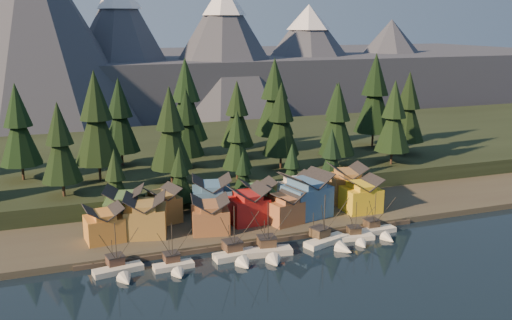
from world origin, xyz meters
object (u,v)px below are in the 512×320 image
object	(u,v)px
house_front_0	(104,222)
house_front_1	(145,214)
house_back_1	(162,204)
boat_3	(270,245)
boat_0	(119,265)
boat_4	(330,235)
house_back_0	(125,207)
boat_1	(174,260)
boat_5	(358,233)
boat_6	(379,227)
boat_2	(237,249)

from	to	relation	value
house_front_0	house_front_1	world-z (taller)	house_front_1
house_back_1	boat_3	bearing A→B (deg)	-69.66
boat_0	boat_4	bearing A→B (deg)	-10.33
house_front_1	house_back_0	world-z (taller)	house_back_0
boat_3	house_front_1	distance (m)	29.59
boat_1	boat_5	distance (m)	42.65
house_front_1	boat_5	bearing A→B (deg)	-6.59
boat_4	house_back_1	size ratio (longest dim) A/B	1.33
boat_0	house_back_1	xyz separation A→B (m)	(13.20, 23.53, 3.93)
boat_1	boat_6	size ratio (longest dim) A/B	0.95
boat_1	boat_3	xyz separation A→B (m)	(20.58, -0.24, 0.44)
house_front_0	boat_1	bearing A→B (deg)	-61.73
house_front_0	house_back_0	world-z (taller)	house_back_0
boat_3	house_back_1	xyz separation A→B (m)	(-18.06, 25.50, 3.51)
boat_2	boat_3	bearing A→B (deg)	-9.45
house_back_0	house_front_0	bearing A→B (deg)	-113.36
house_back_0	boat_6	bearing A→B (deg)	-6.40
boat_4	house_front_0	distance (m)	50.27
boat_3	house_front_1	world-z (taller)	boat_3
boat_0	boat_1	xyz separation A→B (m)	(10.67, -1.74, -0.02)
boat_3	house_back_0	distance (m)	36.78
boat_1	boat_6	world-z (taller)	boat_6
boat_5	house_back_0	world-z (taller)	house_back_0
boat_5	house_back_1	world-z (taller)	house_back_1
boat_3	house_back_1	distance (m)	31.44
boat_6	house_front_1	distance (m)	54.19
boat_6	house_back_1	world-z (taller)	house_back_1
boat_4	boat_5	xyz separation A→B (m)	(7.18, 0.24, -0.51)
boat_2	boat_4	size ratio (longest dim) A/B	1.00
boat_1	house_back_0	world-z (taller)	house_back_0
house_back_0	boat_5	bearing A→B (deg)	-10.69
boat_1	boat_3	world-z (taller)	boat_3
house_front_1	house_back_0	xyz separation A→B (m)	(-3.72, 6.79, 0.11)
boat_6	boat_4	bearing A→B (deg)	-173.84
boat_3	house_back_0	xyz separation A→B (m)	(-26.94, 24.70, 4.03)
boat_6	house_back_0	size ratio (longest dim) A/B	1.05
boat_4	house_front_1	distance (m)	41.86
boat_6	house_back_1	bearing A→B (deg)	152.25
boat_4	house_front_1	xyz separation A→B (m)	(-38.10, 16.86, 4.07)
boat_1	boat_2	distance (m)	13.49
boat_5	house_front_1	world-z (taller)	house_front_1
boat_2	boat_6	bearing A→B (deg)	-0.57
boat_6	boat_2	bearing A→B (deg)	-178.20
boat_1	house_back_0	xyz separation A→B (m)	(-6.36, 24.47, 4.46)
boat_1	boat_2	xyz separation A→B (m)	(13.48, 0.38, 0.47)
boat_2	house_front_0	size ratio (longest dim) A/B	1.45
boat_4	house_back_0	size ratio (longest dim) A/B	1.18
boat_5	house_back_0	bearing A→B (deg)	164.36
boat_6	house_front_1	size ratio (longest dim) A/B	1.03
boat_2	house_back_1	xyz separation A→B (m)	(-10.95, 24.88, 3.48)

